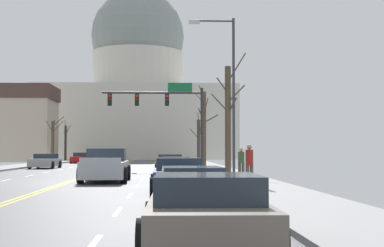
{
  "coord_description": "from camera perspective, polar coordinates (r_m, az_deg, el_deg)",
  "views": [
    {
      "loc": [
        4.69,
        -28.75,
        1.58
      ],
      "look_at": [
        7.65,
        34.2,
        4.41
      ],
      "focal_mm": 54.56,
      "sensor_mm": 36.0,
      "label": 1
    }
  ],
  "objects": [
    {
      "name": "sedan_oncoming_01",
      "position": [
        61.39,
        -8.73,
        -3.5
      ],
      "size": [
        2.08,
        4.38,
        1.17
      ],
      "color": "black",
      "rests_on": "ground"
    },
    {
      "name": "sedan_oncoming_03",
      "position": [
        82.14,
        -9.69,
        -3.26
      ],
      "size": [
        2.08,
        4.5,
        1.13
      ],
      "color": "silver",
      "rests_on": "ground"
    },
    {
      "name": "bare_tree_04",
      "position": [
        48.81,
        1.21,
        -0.34
      ],
      "size": [
        1.95,
        2.78,
        6.76
      ],
      "color": "#4C3D2D",
      "rests_on": "ground"
    },
    {
      "name": "pedestrian_00",
      "position": [
        25.81,
        5.63,
        -3.72
      ],
      "size": [
        0.35,
        0.34,
        1.66
      ],
      "color": "#4C4238",
      "rests_on": "ground"
    },
    {
      "name": "bare_tree_00",
      "position": [
        33.75,
        3.55,
        0.51
      ],
      "size": [
        1.95,
        2.39,
        7.03
      ],
      "color": "#4C3D2D",
      "rests_on": "ground"
    },
    {
      "name": "sedan_near_01",
      "position": [
        35.31,
        -1.54,
        -4.26
      ],
      "size": [
        2.16,
        4.28,
        1.16
      ],
      "color": "#B71414",
      "rests_on": "ground"
    },
    {
      "name": "capitol_building",
      "position": [
        101.17,
        -5.35,
        3.16
      ],
      "size": [
        32.87,
        20.02,
        31.65
      ],
      "color": "beige",
      "rests_on": "ground"
    },
    {
      "name": "signal_gantry",
      "position": [
        45.47,
        -2.6,
        1.67
      ],
      "size": [
        7.91,
        0.41,
        6.67
      ],
      "color": "#28282D",
      "rests_on": "ground"
    },
    {
      "name": "bare_tree_05",
      "position": [
        81.86,
        -12.25,
        -1.77
      ],
      "size": [
        0.9,
        1.89,
        5.55
      ],
      "color": "#4C3D2D",
      "rests_on": "ground"
    },
    {
      "name": "sedan_near_00",
      "position": [
        40.89,
        -2.15,
        -3.96
      ],
      "size": [
        2.09,
        4.62,
        1.26
      ],
      "color": "silver",
      "rests_on": "ground"
    },
    {
      "name": "sedan_near_04",
      "position": [
        15.15,
        -0.03,
        -6.48
      ],
      "size": [
        2.0,
        4.37,
        1.14
      ],
      "color": "navy",
      "rests_on": "ground"
    },
    {
      "name": "pedestrian_01",
      "position": [
        30.96,
        4.84,
        -3.64
      ],
      "size": [
        0.35,
        0.34,
        1.55
      ],
      "color": "#4C4238",
      "rests_on": "ground"
    },
    {
      "name": "sedan_oncoming_02",
      "position": [
        69.84,
        -10.78,
        -3.36
      ],
      "size": [
        2.13,
        4.46,
        1.24
      ],
      "color": "#B71414",
      "rests_on": "ground"
    },
    {
      "name": "ground",
      "position": [
        29.17,
        -12.0,
        -5.59
      ],
      "size": [
        20.0,
        180.0,
        0.2
      ],
      "color": "#4A4A4F"
    },
    {
      "name": "pickup_truck_near_02",
      "position": [
        29.31,
        -8.43,
        -4.21
      ],
      "size": [
        2.34,
        5.44,
        1.64
      ],
      "color": "#ADB2B7",
      "rests_on": "ground"
    },
    {
      "name": "sedan_oncoming_00",
      "position": [
        51.02,
        -14.15,
        -3.61
      ],
      "size": [
        2.21,
        4.56,
        1.24
      ],
      "color": "#9EA3A8",
      "rests_on": "ground"
    },
    {
      "name": "street_lamp_right",
      "position": [
        29.8,
        3.51,
        3.96
      ],
      "size": [
        2.36,
        0.24,
        8.17
      ],
      "color": "#333338",
      "rests_on": "ground"
    },
    {
      "name": "sedan_near_05",
      "position": [
        9.44,
        1.42,
        -8.74
      ],
      "size": [
        2.13,
        4.25,
        1.19
      ],
      "color": "#6B6056",
      "rests_on": "ground"
    },
    {
      "name": "flank_building_00",
      "position": [
        80.81,
        -17.62,
        0.01
      ],
      "size": [
        12.53,
        8.34,
        9.98
      ],
      "color": "#B2A38E",
      "rests_on": "ground"
    },
    {
      "name": "bare_tree_03",
      "position": [
        71.96,
        -13.44,
        -1.58
      ],
      "size": [
        2.0,
        1.28,
        5.46
      ],
      "color": "#4C3D2D",
      "rests_on": "ground"
    },
    {
      "name": "sedan_near_03",
      "position": [
        21.58,
        -1.34,
        -5.19
      ],
      "size": [
        2.11,
        4.72,
        1.28
      ],
      "color": "navy",
      "rests_on": "ground"
    },
    {
      "name": "bare_tree_02",
      "position": [
        68.2,
        0.65,
        -1.61
      ],
      "size": [
        1.62,
        1.76,
        5.87
      ],
      "color": "#423328",
      "rests_on": "ground"
    }
  ]
}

